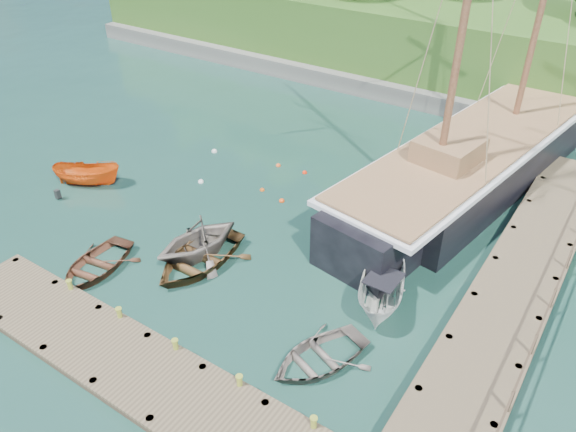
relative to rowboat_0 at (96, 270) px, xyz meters
The scene contains 22 objects.
ground 5.76m from the rowboat_0, 34.18° to the left, with size 160.00×160.00×0.00m, color #193B2F.
dock_near 7.53m from the rowboat_0, 25.73° to the right, with size 20.00×3.20×1.10m.
dock_east 19.23m from the rowboat_0, 32.18° to the left, with size 3.20×24.00×1.10m.
bollard_0 2.01m from the rowboat_0, 67.57° to the right, with size 0.26×0.26×0.45m, color olive.
bollard_1 4.20m from the rowboat_0, 26.29° to the right, with size 0.26×0.26×0.45m, color olive.
bollard_2 7.02m from the rowboat_0, 15.38° to the right, with size 0.26×0.26×0.45m, color olive.
bollard_3 9.94m from the rowboat_0, 10.79° to the right, with size 0.26×0.26×0.45m, color olive.
rowboat_0 is the anchor object (origin of this frame).
rowboat_1 4.66m from the rowboat_0, 46.57° to the left, with size 3.66×4.24×2.23m, color slate.
rowboat_2 4.65m from the rowboat_0, 39.05° to the left, with size 3.59×5.02×1.04m, color #4E341A.
rowboat_3 11.29m from the rowboat_0, ahead, with size 2.90×4.06×0.84m, color #665C55.
motorboat_orange 8.09m from the rowboat_0, 142.41° to the left, with size 1.46×3.88×1.50m, color #D94F0E.
cabin_boat_white 12.86m from the rowboat_0, 23.76° to the left, with size 1.82×4.85×1.87m, color silver.
schooner 20.76m from the rowboat_0, 55.95° to the left, with size 9.05×29.80×22.35m.
mooring_buoy_0 8.78m from the rowboat_0, 98.62° to the left, with size 0.33×0.33×0.33m, color silver.
mooring_buoy_1 10.13m from the rowboat_0, 77.79° to the left, with size 0.27×0.27×0.27m, color #D44E0E.
mooring_buoy_2 10.25m from the rowboat_0, 68.82° to the left, with size 0.31×0.31×0.31m, color #F0470E.
mooring_buoy_3 12.15m from the rowboat_0, 55.97° to the left, with size 0.33×0.33×0.33m, color silver.
mooring_buoy_4 12.81m from the rowboat_0, 84.33° to the left, with size 0.29×0.29×0.29m, color #F0501A.
mooring_buoy_5 13.26m from the rowboat_0, 76.68° to the left, with size 0.29×0.29×0.29m, color red.
mooring_buoy_6 12.42m from the rowboat_0, 104.61° to the left, with size 0.36×0.36×0.36m, color silver.
mooring_buoy_7 10.50m from the rowboat_0, 45.95° to the left, with size 0.28×0.28×0.28m, color #DE4904.
Camera 1 is at (13.58, -14.88, 16.23)m, focal length 35.00 mm.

